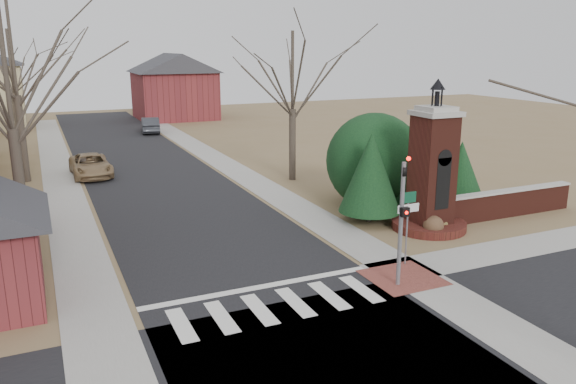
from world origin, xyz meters
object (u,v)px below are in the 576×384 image
sign_post (408,214)px  distant_car (150,125)px  brick_gate_monument (432,181)px  pickup_truck (91,165)px  traffic_signal_pole (402,211)px

sign_post → distant_car: sign_post is taller
sign_post → brick_gate_monument: bearing=41.4°
brick_gate_monument → pickup_truck: (-12.40, 16.91, -1.49)m
traffic_signal_pole → pickup_truck: 22.76m
sign_post → distant_car: size_ratio=0.63×
traffic_signal_pole → sign_post: bearing=47.6°
brick_gate_monument → traffic_signal_pole: bearing=-136.8°
distant_car → brick_gate_monument: bearing=107.5°
distant_car → pickup_truck: bearing=75.6°
traffic_signal_pole → pickup_truck: size_ratio=0.93×
traffic_signal_pole → distant_car: (-0.90, 37.81, -1.87)m
pickup_truck → distant_car: bearing=66.2°
sign_post → pickup_truck: 21.89m
pickup_truck → distant_car: (6.80, 16.48, 0.04)m
traffic_signal_pole → sign_post: traffic_signal_pole is taller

